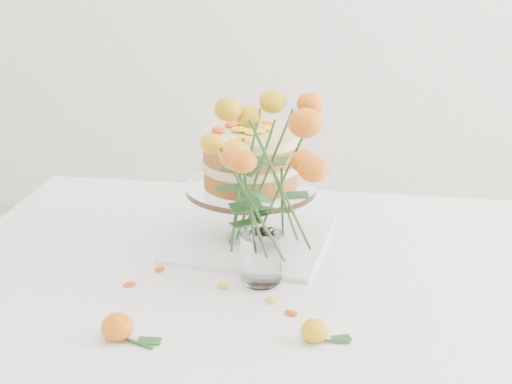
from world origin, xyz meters
TOP-DOWN VIEW (x-y plane):
  - table at (0.00, 0.00)m, footprint 1.43×0.93m
  - napkin at (-0.10, 0.12)m, footprint 0.36×0.36m
  - cake_stand at (-0.10, 0.12)m, footprint 0.28×0.28m
  - rose_vase at (-0.05, -0.07)m, footprint 0.32×0.32m
  - loose_rose_near at (0.07, -0.26)m, footprint 0.08×0.05m
  - loose_rose_far at (-0.26, -0.30)m, footprint 0.10×0.05m
  - stray_petal_a at (-0.12, -0.10)m, footprint 0.03×0.02m
  - stray_petal_b at (-0.02, -0.14)m, footprint 0.03×0.02m
  - stray_petal_c at (0.02, -0.18)m, footprint 0.03×0.02m
  - stray_petal_d at (-0.26, -0.05)m, footprint 0.03×0.02m
  - stray_petal_e at (-0.30, -0.12)m, footprint 0.03×0.02m

SIDE VIEW (x-z plane):
  - table at x=0.00m, z-range 0.30..1.05m
  - stray_petal_a at x=-0.12m, z-range 0.76..0.76m
  - stray_petal_b at x=-0.02m, z-range 0.76..0.76m
  - stray_petal_c at x=0.02m, z-range 0.76..0.76m
  - stray_petal_d at x=-0.26m, z-range 0.76..0.76m
  - stray_petal_e at x=-0.30m, z-range 0.76..0.76m
  - napkin at x=-0.10m, z-range 0.76..0.77m
  - loose_rose_near at x=0.07m, z-range 0.76..0.80m
  - loose_rose_far at x=-0.26m, z-range 0.76..0.80m
  - cake_stand at x=-0.10m, z-range 0.81..1.06m
  - rose_vase at x=-0.05m, z-range 0.79..1.20m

